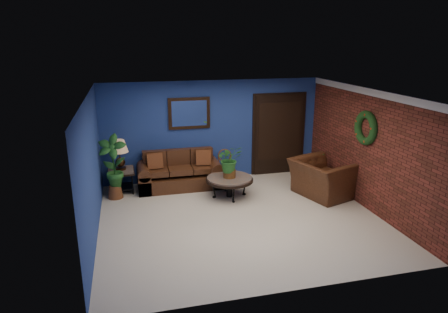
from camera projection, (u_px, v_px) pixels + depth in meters
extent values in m
plane|color=beige|center=(240.00, 218.00, 8.04)|extent=(5.50, 5.50, 0.00)
cube|color=navy|center=(213.00, 130.00, 10.01)|extent=(5.50, 0.04, 2.50)
cube|color=navy|center=(92.00, 169.00, 7.05)|extent=(0.04, 5.00, 2.50)
cube|color=maroon|center=(368.00, 149.00, 8.31)|extent=(0.04, 5.00, 2.50)
cube|color=white|center=(242.00, 94.00, 7.32)|extent=(5.50, 5.00, 0.02)
cube|color=white|center=(372.00, 93.00, 7.97)|extent=(0.03, 5.00, 0.14)
cube|color=#3C2412|center=(189.00, 113.00, 9.70)|extent=(1.02, 0.06, 0.77)
cube|color=black|center=(279.00, 135.00, 10.44)|extent=(1.44, 0.06, 2.18)
torus|color=black|center=(366.00, 128.00, 8.22)|extent=(0.16, 0.72, 0.72)
cube|color=#4E2716|center=(180.00, 181.00, 9.64)|extent=(1.99, 0.86, 0.33)
cube|color=#4E2716|center=(178.00, 165.00, 9.84)|extent=(1.70, 0.24, 0.81)
cube|color=#4E2716|center=(156.00, 172.00, 9.37)|extent=(0.55, 0.59, 0.13)
cube|color=#4E2716|center=(180.00, 170.00, 9.50)|extent=(0.55, 0.59, 0.13)
cube|color=#4E2716|center=(203.00, 168.00, 9.63)|extent=(0.55, 0.59, 0.13)
cube|color=#4E2716|center=(144.00, 181.00, 9.42)|extent=(0.29, 0.86, 0.45)
cube|color=#4E2716|center=(214.00, 176.00, 9.81)|extent=(0.29, 0.86, 0.45)
cube|color=brown|center=(155.00, 161.00, 9.33)|extent=(0.36, 0.11, 0.36)
cube|color=brown|center=(203.00, 158.00, 9.59)|extent=(0.36, 0.11, 0.36)
cylinder|color=#4D4843|center=(229.00, 178.00, 9.01)|extent=(1.01, 1.01, 0.05)
cylinder|color=black|center=(229.00, 180.00, 9.02)|extent=(1.07, 1.07, 0.05)
cylinder|color=black|center=(229.00, 188.00, 9.07)|extent=(0.14, 0.14, 0.41)
cube|color=#4D4843|center=(121.00, 170.00, 9.26)|extent=(0.57, 0.57, 0.05)
cube|color=black|center=(121.00, 172.00, 9.28)|extent=(0.60, 0.60, 0.04)
cube|color=black|center=(122.00, 187.00, 9.38)|extent=(0.51, 0.51, 0.03)
cylinder|color=black|center=(111.00, 185.00, 9.06)|extent=(0.03, 0.03, 0.53)
cylinder|color=black|center=(132.00, 184.00, 9.17)|extent=(0.03, 0.03, 0.53)
cylinder|color=black|center=(111.00, 178.00, 9.51)|extent=(0.03, 0.03, 0.53)
cylinder|color=black|center=(132.00, 177.00, 9.62)|extent=(0.03, 0.03, 0.53)
cylinder|color=#3C2412|center=(121.00, 168.00, 9.25)|extent=(0.24, 0.24, 0.05)
sphere|color=#3C2412|center=(120.00, 163.00, 9.21)|extent=(0.22, 0.22, 0.22)
cylinder|color=#3C2412|center=(120.00, 156.00, 9.16)|extent=(0.02, 0.02, 0.29)
cone|color=#9D7B58|center=(119.00, 147.00, 9.10)|extent=(0.41, 0.41, 0.29)
cube|color=#5B331A|center=(225.00, 168.00, 9.88)|extent=(0.40, 0.40, 0.04)
torus|color=#5B331A|center=(225.00, 155.00, 9.95)|extent=(0.34, 0.08, 0.33)
cylinder|color=#5B331A|center=(220.00, 178.00, 9.78)|extent=(0.03, 0.03, 0.37)
cylinder|color=#5B331A|center=(232.00, 177.00, 9.81)|extent=(0.03, 0.03, 0.37)
cylinder|color=#5B331A|center=(219.00, 174.00, 10.07)|extent=(0.03, 0.03, 0.37)
cylinder|color=#5B331A|center=(231.00, 173.00, 10.10)|extent=(0.03, 0.03, 0.37)
imported|color=#4E2716|center=(322.00, 178.00, 9.07)|extent=(1.46, 1.56, 0.83)
cylinder|color=brown|center=(229.00, 174.00, 8.98)|extent=(0.28, 0.28, 0.18)
imported|color=#174C1B|center=(230.00, 159.00, 8.88)|extent=(0.58, 0.51, 0.61)
cylinder|color=brown|center=(316.00, 181.00, 9.84)|extent=(0.26, 0.26, 0.20)
imported|color=#174C1B|center=(317.00, 166.00, 9.73)|extent=(0.44, 0.39, 0.66)
cylinder|color=brown|center=(115.00, 191.00, 9.01)|extent=(0.34, 0.34, 0.30)
imported|color=#174C1B|center=(113.00, 162.00, 8.81)|extent=(0.74, 0.61, 1.21)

